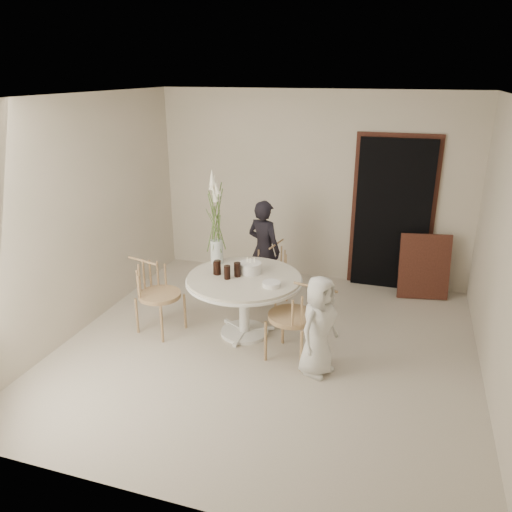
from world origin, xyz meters
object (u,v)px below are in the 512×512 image
(table, at_px, (244,286))
(chair_far, at_px, (273,265))
(chair_left, at_px, (152,285))
(flower_vase, at_px, (216,223))
(chair_right, at_px, (303,311))
(boy, at_px, (319,326))
(birthday_cake, at_px, (250,268))
(girl, at_px, (264,249))

(table, bearing_deg, chair_far, 85.91)
(chair_left, xyz_separation_m, flower_vase, (0.63, 0.51, 0.68))
(chair_right, height_order, boy, boy)
(chair_far, relative_size, flower_vase, 0.69)
(table, height_order, flower_vase, flower_vase)
(chair_right, xyz_separation_m, chair_left, (-1.85, 0.16, -0.02))
(boy, bearing_deg, table, 84.92)
(table, height_order, boy, boy)
(chair_far, relative_size, chair_left, 0.92)
(chair_left, bearing_deg, chair_far, -28.82)
(chair_far, xyz_separation_m, boy, (0.90, -1.50, 0.02))
(table, distance_m, chair_far, 0.97)
(boy, bearing_deg, chair_right, 70.98)
(chair_far, bearing_deg, chair_left, -125.35)
(chair_right, height_order, birthday_cake, birthday_cake)
(birthday_cake, bearing_deg, chair_far, 87.29)
(table, distance_m, flower_vase, 0.83)
(chair_far, height_order, flower_vase, flower_vase)
(chair_right, bearing_deg, girl, -137.61)
(chair_far, xyz_separation_m, birthday_cake, (-0.04, -0.83, 0.28))
(table, bearing_deg, boy, -28.89)
(birthday_cake, relative_size, flower_vase, 0.22)
(table, bearing_deg, girl, 94.71)
(chair_left, relative_size, flower_vase, 0.75)
(chair_left, height_order, girl, girl)
(chair_right, distance_m, flower_vase, 1.54)
(birthday_cake, bearing_deg, boy, -35.33)
(girl, relative_size, boy, 1.28)
(chair_far, height_order, boy, boy)
(boy, bearing_deg, girl, 56.94)
(chair_right, xyz_separation_m, boy, (0.20, -0.18, -0.05))
(chair_far, bearing_deg, birthday_cake, -83.25)
(chair_far, bearing_deg, girl, 152.38)
(girl, relative_size, birthday_cake, 5.26)
(chair_right, bearing_deg, table, -102.99)
(chair_left, height_order, boy, boy)
(flower_vase, bearing_deg, chair_far, 51.38)
(flower_vase, bearing_deg, girl, 64.83)
(table, relative_size, boy, 1.26)
(girl, height_order, boy, girl)
(table, xyz_separation_m, chair_left, (-1.08, -0.19, -0.06))
(chair_far, height_order, chair_left, chair_left)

